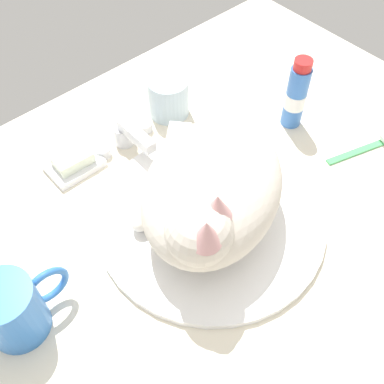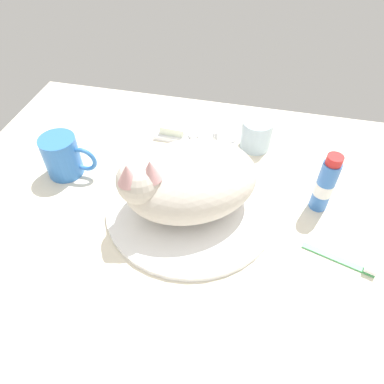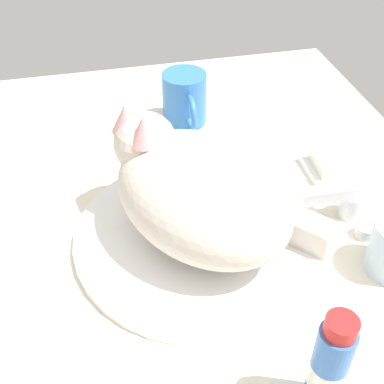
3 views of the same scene
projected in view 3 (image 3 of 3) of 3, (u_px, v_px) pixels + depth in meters
ground_plane at (201, 246)px, 73.95cm from camera, size 110.00×82.50×3.00cm
sink_basin at (201, 235)px, 72.60cm from camera, size 35.64×35.64×1.17cm
faucet at (344, 203)px, 75.04cm from camera, size 12.03×10.10×5.79cm
cat at (198, 190)px, 68.26cm from camera, size 32.76×32.23×16.33cm
coffee_mug at (185, 99)px, 93.39cm from camera, size 12.44×8.04×9.64cm
soap_dish at (326, 170)px, 84.10cm from camera, size 9.00×6.40×1.20cm
soap_bar at (328, 162)px, 83.04cm from camera, size 6.48×4.63×2.09cm
toothpaste_bottle at (329, 367)px, 50.38cm from camera, size 3.77×3.77×13.87cm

